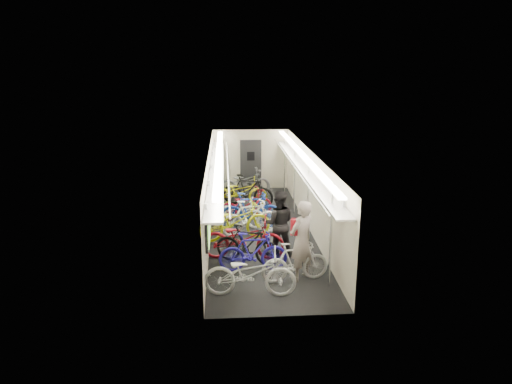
{
  "coord_description": "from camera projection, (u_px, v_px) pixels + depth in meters",
  "views": [
    {
      "loc": [
        -1.03,
        -13.02,
        4.77
      ],
      "look_at": [
        -0.12,
        0.19,
        1.15
      ],
      "focal_mm": 32.0,
      "sensor_mm": 36.0,
      "label": 1
    }
  ],
  "objects": [
    {
      "name": "passenger_mid",
      "position": [
        278.0,
        223.0,
        11.8
      ],
      "size": [
        0.9,
        0.73,
        1.76
      ],
      "primitive_type": "imported",
      "rotation": [
        0.0,
        0.0,
        3.07
      ],
      "color": "black",
      "rests_on": "ground"
    },
    {
      "name": "bicycle_4",
      "position": [
        235.0,
        221.0,
        12.96
      ],
      "size": [
        2.2,
        1.16,
        1.1
      ],
      "primitive_type": "imported",
      "rotation": [
        0.0,
        0.0,
        1.79
      ],
      "color": "#C7C913",
      "rests_on": "ground"
    },
    {
      "name": "bicycle_11",
      "position": [
        295.0,
        262.0,
        10.42
      ],
      "size": [
        1.66,
        0.73,
        0.96
      ],
      "primitive_type": "imported",
      "rotation": [
        0.0,
        0.0,
        1.75
      ],
      "color": "silver",
      "rests_on": "ground"
    },
    {
      "name": "backpack",
      "position": [
        297.0,
        227.0,
        10.32
      ],
      "size": [
        0.29,
        0.21,
        0.38
      ],
      "primitive_type": "cube",
      "rotation": [
        0.0,
        0.0,
        -0.31
      ],
      "color": "maroon",
      "rests_on": "passenger_near"
    },
    {
      "name": "bicycle_7",
      "position": [
        251.0,
        210.0,
        13.87
      ],
      "size": [
        1.91,
        0.6,
        1.14
      ],
      "primitive_type": "imported",
      "rotation": [
        0.0,
        0.0,
        1.6
      ],
      "color": "navy",
      "rests_on": "ground"
    },
    {
      "name": "bicycle_0",
      "position": [
        250.0,
        273.0,
        9.74
      ],
      "size": [
        2.04,
        0.88,
        1.04
      ],
      "primitive_type": "imported",
      "rotation": [
        0.0,
        0.0,
        1.47
      ],
      "color": "silver",
      "rests_on": "ground"
    },
    {
      "name": "bicycle_9",
      "position": [
        248.0,
        191.0,
        16.1
      ],
      "size": [
        1.96,
        1.24,
        1.15
      ],
      "primitive_type": "imported",
      "rotation": [
        0.0,
        0.0,
        1.17
      ],
      "color": "black",
      "rests_on": "ground"
    },
    {
      "name": "bicycle_1",
      "position": [
        253.0,
        252.0,
        10.93
      ],
      "size": [
        1.67,
        0.51,
        1.0
      ],
      "primitive_type": "imported",
      "rotation": [
        0.0,
        0.0,
        1.6
      ],
      "color": "#241A9E",
      "rests_on": "ground"
    },
    {
      "name": "bicycle_8",
      "position": [
        246.0,
        204.0,
        14.75
      ],
      "size": [
        1.99,
        1.32,
        0.99
      ],
      "primitive_type": "imported",
      "rotation": [
        0.0,
        0.0,
        1.96
      ],
      "color": "maroon",
      "rests_on": "ground"
    },
    {
      "name": "bicycle_5",
      "position": [
        250.0,
        218.0,
        13.32
      ],
      "size": [
        1.85,
        0.9,
        1.07
      ],
      "primitive_type": "imported",
      "rotation": [
        0.0,
        0.0,
        1.8
      ],
      "color": "white",
      "rests_on": "ground"
    },
    {
      "name": "bicycle_14",
      "position": [
        245.0,
        183.0,
        17.4
      ],
      "size": [
        2.1,
        1.05,
        1.05
      ],
      "primitive_type": "imported",
      "rotation": [
        0.0,
        0.0,
        1.75
      ],
      "color": "slate",
      "rests_on": "ground"
    },
    {
      "name": "passenger_near",
      "position": [
        301.0,
        241.0,
        10.42
      ],
      "size": [
        0.82,
        0.78,
        1.89
      ],
      "primitive_type": "imported",
      "rotation": [
        0.0,
        0.0,
        3.81
      ],
      "color": "gray",
      "rests_on": "ground"
    },
    {
      "name": "bicycle_6",
      "position": [
        236.0,
        213.0,
        13.98
      ],
      "size": [
        1.85,
        0.96,
        0.93
      ],
      "primitive_type": "imported",
      "rotation": [
        0.0,
        0.0,
        1.37
      ],
      "color": "silver",
      "rests_on": "ground"
    },
    {
      "name": "bicycle_12",
      "position": [
        244.0,
        183.0,
        17.43
      ],
      "size": [
        2.08,
        1.03,
        1.05
      ],
      "primitive_type": "imported",
      "rotation": [
        0.0,
        0.0,
        1.74
      ],
      "color": "#5D5D61",
      "rests_on": "ground"
    },
    {
      "name": "bicycle_3",
      "position": [
        248.0,
        244.0,
        11.39
      ],
      "size": [
        1.74,
        1.07,
        1.01
      ],
      "primitive_type": "imported",
      "rotation": [
        0.0,
        0.0,
        1.19
      ],
      "color": "black",
      "rests_on": "ground"
    },
    {
      "name": "bicycle_10",
      "position": [
        240.0,
        192.0,
        16.18
      ],
      "size": [
        1.98,
        0.78,
        1.02
      ],
      "primitive_type": "imported",
      "rotation": [
        0.0,
        0.0,
        1.52
      ],
      "color": "yellow",
      "rests_on": "ground"
    },
    {
      "name": "train_car_shell",
      "position": [
        247.0,
        172.0,
        14.08
      ],
      "size": [
        10.0,
        10.0,
        10.0
      ],
      "color": "black",
      "rests_on": "ground"
    },
    {
      "name": "bicycle_2",
      "position": [
        243.0,
        238.0,
        11.63
      ],
      "size": [
        2.21,
        1.0,
        1.12
      ],
      "primitive_type": "imported",
      "rotation": [
        0.0,
        0.0,
        1.45
      ],
      "color": "maroon",
      "rests_on": "ground"
    }
  ]
}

